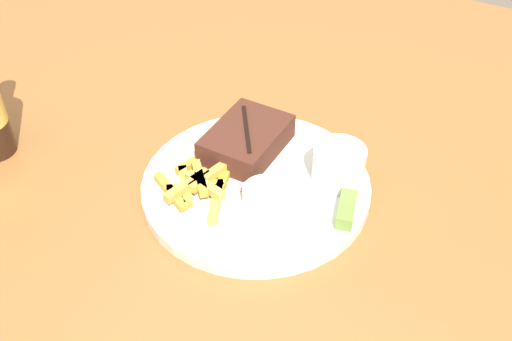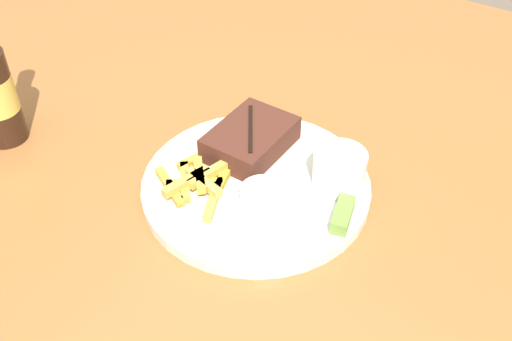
{
  "view_description": "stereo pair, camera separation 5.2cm",
  "coord_description": "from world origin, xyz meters",
  "px_view_note": "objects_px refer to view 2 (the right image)",
  "views": [
    {
      "loc": [
        -0.55,
        -0.31,
        1.37
      ],
      "look_at": [
        0.0,
        0.0,
        0.82
      ],
      "focal_mm": 42.0,
      "sensor_mm": 36.0,
      "label": 1
    },
    {
      "loc": [
        -0.52,
        -0.35,
        1.37
      ],
      "look_at": [
        0.0,
        0.0,
        0.82
      ],
      "focal_mm": 42.0,
      "sensor_mm": 36.0,
      "label": 2
    }
  ],
  "objects_px": {
    "dipping_sauce_cup": "(263,196)",
    "pickle_spear": "(343,215)",
    "steak_portion": "(251,139)",
    "fork_utensil": "(202,203)",
    "dinner_plate": "(256,186)",
    "coleslaw_cup": "(340,167)"
  },
  "relations": [
    {
      "from": "dinner_plate",
      "to": "fork_utensil",
      "type": "xyz_separation_m",
      "value": [
        -0.08,
        0.03,
        0.01
      ]
    },
    {
      "from": "coleslaw_cup",
      "to": "fork_utensil",
      "type": "height_order",
      "value": "coleslaw_cup"
    },
    {
      "from": "steak_portion",
      "to": "pickle_spear",
      "type": "xyz_separation_m",
      "value": [
        -0.05,
        -0.18,
        -0.01
      ]
    },
    {
      "from": "dinner_plate",
      "to": "fork_utensil",
      "type": "bearing_deg",
      "value": 156.27
    },
    {
      "from": "dipping_sauce_cup",
      "to": "pickle_spear",
      "type": "height_order",
      "value": "dipping_sauce_cup"
    },
    {
      "from": "dipping_sauce_cup",
      "to": "pickle_spear",
      "type": "relative_size",
      "value": 0.99
    },
    {
      "from": "steak_portion",
      "to": "fork_utensil",
      "type": "distance_m",
      "value": 0.14
    },
    {
      "from": "dipping_sauce_cup",
      "to": "fork_utensil",
      "type": "bearing_deg",
      "value": 124.51
    },
    {
      "from": "dipping_sauce_cup",
      "to": "fork_utensil",
      "type": "relative_size",
      "value": 0.5
    },
    {
      "from": "dipping_sauce_cup",
      "to": "pickle_spear",
      "type": "bearing_deg",
      "value": -72.78
    },
    {
      "from": "dinner_plate",
      "to": "dipping_sauce_cup",
      "type": "bearing_deg",
      "value": -134.11
    },
    {
      "from": "fork_utensil",
      "to": "steak_portion",
      "type": "bearing_deg",
      "value": 28.77
    },
    {
      "from": "coleslaw_cup",
      "to": "dipping_sauce_cup",
      "type": "relative_size",
      "value": 1.16
    },
    {
      "from": "coleslaw_cup",
      "to": "fork_utensil",
      "type": "relative_size",
      "value": 0.58
    },
    {
      "from": "dipping_sauce_cup",
      "to": "pickle_spear",
      "type": "xyz_separation_m",
      "value": [
        0.03,
        -0.1,
        -0.0
      ]
    },
    {
      "from": "coleslaw_cup",
      "to": "fork_utensil",
      "type": "xyz_separation_m",
      "value": [
        -0.14,
        0.13,
        -0.03
      ]
    },
    {
      "from": "coleslaw_cup",
      "to": "pickle_spear",
      "type": "xyz_separation_m",
      "value": [
        -0.06,
        -0.04,
        -0.02
      ]
    },
    {
      "from": "coleslaw_cup",
      "to": "pickle_spear",
      "type": "relative_size",
      "value": 1.15
    },
    {
      "from": "coleslaw_cup",
      "to": "dinner_plate",
      "type": "bearing_deg",
      "value": 121.49
    },
    {
      "from": "pickle_spear",
      "to": "fork_utensil",
      "type": "relative_size",
      "value": 0.51
    },
    {
      "from": "steak_portion",
      "to": "fork_utensil",
      "type": "relative_size",
      "value": 1.05
    },
    {
      "from": "dinner_plate",
      "to": "dipping_sauce_cup",
      "type": "relative_size",
      "value": 5.09
    }
  ]
}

